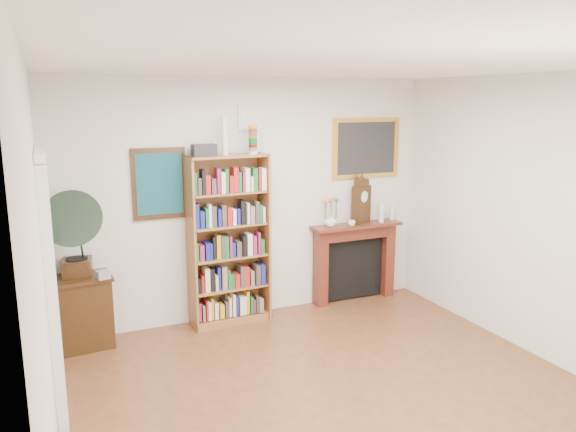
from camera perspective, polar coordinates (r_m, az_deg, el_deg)
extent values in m
cube|color=#553119|center=(4.92, 6.88, -19.52)|extent=(4.50, 5.00, 0.01)
cube|color=white|center=(4.22, 7.84, 15.12)|extent=(4.50, 5.00, 0.01)
cube|color=silver|center=(6.58, -3.88, 1.69)|extent=(4.50, 0.01, 2.80)
cube|color=silver|center=(3.78, -23.63, -6.85)|extent=(0.01, 5.00, 2.80)
cube|color=silver|center=(5.83, 26.69, -0.85)|extent=(0.01, 5.00, 2.80)
cube|color=white|center=(4.58, -22.78, -8.22)|extent=(0.08, 0.08, 2.10)
cube|color=white|center=(5.48, -22.99, -5.03)|extent=(0.08, 0.08, 2.10)
cube|color=white|center=(4.82, -23.91, 5.83)|extent=(0.08, 1.02, 0.08)
cube|color=black|center=(6.26, -12.96, 3.21)|extent=(0.58, 0.03, 0.78)
cube|color=#124C59|center=(6.24, -12.92, 3.19)|extent=(0.50, 0.01, 0.67)
cube|color=white|center=(6.47, -3.95, 9.98)|extent=(0.26, 0.03, 0.30)
cube|color=silver|center=(6.45, -3.89, 9.97)|extent=(0.22, 0.01, 0.26)
cube|color=gold|center=(7.17, 7.93, 6.85)|extent=(0.95, 0.03, 0.75)
cube|color=#262628|center=(7.15, 8.00, 6.84)|extent=(0.82, 0.01, 0.65)
cube|color=brown|center=(6.29, -9.80, -2.89)|extent=(0.05, 0.32, 1.95)
cube|color=brown|center=(6.55, -2.40, -2.16)|extent=(0.05, 0.32, 1.95)
cube|color=brown|center=(6.24, -6.22, 6.07)|extent=(0.91, 0.37, 0.03)
cube|color=brown|center=(6.70, -5.86, -10.28)|extent=(0.91, 0.37, 0.08)
cube|color=brown|center=(6.55, -6.43, -2.22)|extent=(0.89, 0.07, 1.95)
cube|color=brown|center=(6.56, -5.93, -7.21)|extent=(0.86, 0.35, 0.02)
cube|color=brown|center=(6.45, -5.99, -4.11)|extent=(0.86, 0.35, 0.02)
cube|color=brown|center=(6.36, -6.06, -0.91)|extent=(0.86, 0.35, 0.02)
cube|color=brown|center=(6.29, -6.14, 2.37)|extent=(0.86, 0.35, 0.02)
cube|color=black|center=(6.27, -19.96, -9.15)|extent=(0.60, 0.46, 0.77)
cube|color=#4D1A12|center=(7.04, 3.32, -5.27)|extent=(0.14, 0.18, 0.98)
cube|color=#4D1A12|center=(7.52, 9.99, -4.33)|extent=(0.14, 0.18, 0.98)
cube|color=#4D1A12|center=(7.16, 6.85, -1.66)|extent=(1.11, 0.19, 0.16)
cube|color=#4D1A12|center=(7.11, 7.01, -0.96)|extent=(1.20, 0.30, 0.04)
cube|color=black|center=(7.33, 6.54, -5.29)|extent=(0.81, 0.09, 0.78)
cube|color=black|center=(6.18, -20.62, -4.89)|extent=(0.32, 0.32, 0.17)
cylinder|color=black|center=(6.15, -20.68, -4.07)|extent=(0.25, 0.25, 0.01)
cone|color=#293C2F|center=(5.89, -20.85, -0.90)|extent=(0.66, 0.78, 0.73)
cube|color=#B7B7C4|center=(6.00, -18.27, -5.67)|extent=(0.14, 0.14, 0.08)
cube|color=black|center=(7.13, 7.44, 1.18)|extent=(0.27, 0.22, 0.48)
cylinder|color=white|center=(7.06, 7.75, 1.96)|extent=(0.13, 0.07, 0.14)
cube|color=black|center=(7.09, 7.50, 3.34)|extent=(0.20, 0.17, 0.09)
imported|color=white|center=(6.93, 4.36, -0.47)|extent=(0.16, 0.16, 0.15)
imported|color=silver|center=(6.97, 6.46, -0.74)|extent=(0.12, 0.12, 0.07)
cylinder|color=silver|center=(7.24, 9.48, 0.32)|extent=(0.07, 0.07, 0.24)
cylinder|color=silver|center=(7.41, 10.51, 0.37)|extent=(0.06, 0.06, 0.20)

